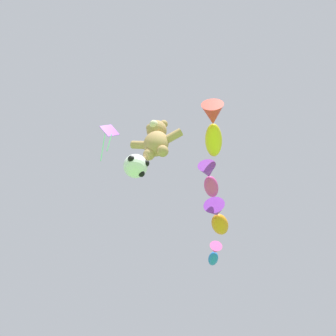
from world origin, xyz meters
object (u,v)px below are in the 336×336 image
Objects in this scene: fish_kite_tangerine at (218,217)px; diamond_kite at (109,133)px; fish_kite_cobalt at (214,254)px; fish_kite_magenta at (210,179)px; fish_kite_goldfin at (213,128)px; soccer_ball_kite at (136,166)px; teddy_bear_kite at (156,139)px.

diamond_kite is at bearing -134.44° from fish_kite_tangerine.
diamond_kite is (-3.20, -6.81, 2.90)m from fish_kite_cobalt.
fish_kite_magenta is at bearing -86.01° from fish_kite_tangerine.
fish_kite_tangerine is (-0.85, 4.41, -0.65)m from fish_kite_goldfin.
diamond_kite is (-2.22, 1.27, 4.54)m from soccer_ball_kite.
teddy_bear_kite is at bearing -92.51° from fish_kite_cobalt.
diamond_kite is at bearing 157.76° from teddy_bear_kite.
soccer_ball_kite is at bearing -96.95° from fish_kite_cobalt.
fish_kite_goldfin reaches higher than fish_kite_cobalt.
diamond_kite reaches higher than fish_kite_tangerine.
fish_kite_goldfin reaches higher than fish_kite_magenta.
fish_kite_magenta reaches higher than fish_kite_cobalt.
fish_kite_magenta is at bearing -79.18° from fish_kite_cobalt.
teddy_bear_kite is 0.74× the size of diamond_kite.
fish_kite_goldfin is at bearing -72.71° from fish_kite_magenta.
soccer_ball_kite is at bearing -121.26° from fish_kite_magenta.
fish_kite_goldfin is (2.62, 0.92, 2.31)m from soccer_ball_kite.
diamond_kite is (-3.99, -4.07, 2.88)m from fish_kite_tangerine.
fish_kite_magenta is (1.92, 3.16, 1.96)m from soccer_ball_kite.
teddy_bear_kite is 1.49m from soccer_ball_kite.
teddy_bear_kite reaches higher than soccer_ball_kite.
fish_kite_cobalt is (-0.94, 4.91, -0.33)m from fish_kite_magenta.
teddy_bear_kite reaches higher than fish_kite_tangerine.
fish_kite_tangerine reaches higher than fish_kite_cobalt.
soccer_ball_kite is at bearing -160.61° from fish_kite_goldfin.
teddy_bear_kite is 2.35m from fish_kite_goldfin.
teddy_bear_kite is 5.37m from fish_kite_tangerine.
fish_kite_cobalt is at bearing 100.82° from fish_kite_magenta.
soccer_ball_kite is 5.86m from fish_kite_tangerine.
diamond_kite is (-4.14, -1.90, 2.57)m from fish_kite_magenta.
soccer_ball_kite is at bearing -108.35° from fish_kite_tangerine.
fish_kite_goldfin is at bearing 22.51° from teddy_bear_kite.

